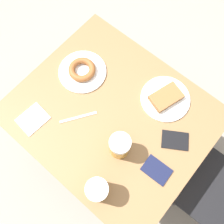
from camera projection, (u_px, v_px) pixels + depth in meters
name	position (u px, v px, depth m)	size (l,w,h in m)	color
ground_plane	(112.00, 145.00, 1.91)	(8.00, 8.00, 0.00)	gray
table	(112.00, 118.00, 1.29)	(0.81, 0.94, 0.72)	olive
plate_with_cake	(166.00, 98.00, 1.25)	(0.25, 0.25, 0.04)	white
plate_with_donut	(82.00, 71.00, 1.30)	(0.25, 0.25, 0.04)	white
beer_mug_left	(98.00, 190.00, 1.04)	(0.09, 0.09, 0.15)	#C68C23
beer_mug_center	(120.00, 146.00, 1.10)	(0.09, 0.09, 0.15)	#C68C23
napkin_folded	(33.00, 119.00, 1.22)	(0.15, 0.13, 0.00)	white
fork	(78.00, 117.00, 1.22)	(0.16, 0.11, 0.00)	silver
passport_near_edge	(157.00, 170.00, 1.14)	(0.09, 0.13, 0.01)	#141938
passport_far_edge	(175.00, 140.00, 1.18)	(0.14, 0.15, 0.01)	black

